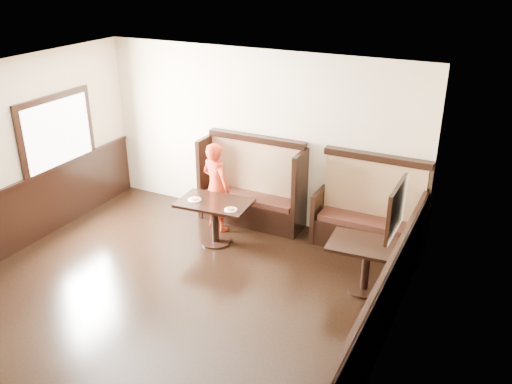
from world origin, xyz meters
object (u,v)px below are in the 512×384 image
Objects in this scene: table_main at (215,211)px; table_neighbor at (367,256)px; booth_main at (253,192)px; child at (216,187)px; booth_neighbor at (369,218)px.

table_main reaches higher than table_neighbor.
booth_main reaches higher than table_neighbor.
table_main is (-0.19, -0.92, 0.00)m from booth_main.
child is at bearing -128.69° from booth_main.
booth_main is at bearing -113.39° from child.
booth_neighbor reaches higher than table_main.
table_main is 1.10× the size of table_neighbor.
booth_main is 1.69× the size of table_neighbor.
table_main is 2.43m from table_neighbor.
table_neighbor is (0.28, -1.15, 0.04)m from booth_neighbor.
child is (-2.35, -0.50, 0.25)m from booth_neighbor.
booth_main is 0.67m from child.
child reaches higher than table_neighbor.
booth_main is 1.06× the size of booth_neighbor.
table_main is 0.78× the size of child.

